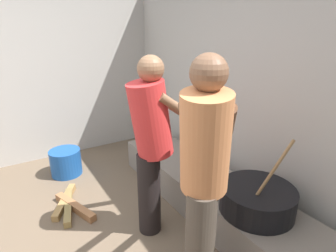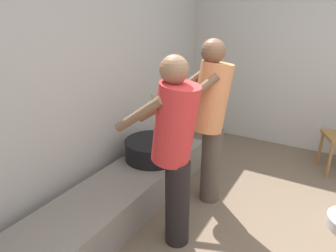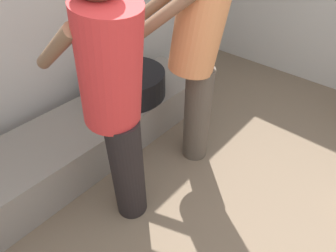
% 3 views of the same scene
% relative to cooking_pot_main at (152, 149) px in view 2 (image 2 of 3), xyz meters
% --- Properties ---
extents(block_enclosure_rear, '(5.00, 0.20, 2.32)m').
position_rel_cooking_pot_main_xyz_m(block_enclosure_rear, '(-0.40, 0.52, 0.71)').
color(block_enclosure_rear, '#ADA8A0').
rests_on(block_enclosure_rear, ground_plane).
extents(hearth_ledge, '(2.58, 0.60, 0.34)m').
position_rel_cooking_pot_main_xyz_m(hearth_ledge, '(-0.58, 0.00, -0.28)').
color(hearth_ledge, slate).
rests_on(hearth_ledge, ground_plane).
extents(cooking_pot_main, '(0.59, 0.59, 0.66)m').
position_rel_cooking_pot_main_xyz_m(cooking_pot_main, '(0.00, 0.00, 0.00)').
color(cooking_pot_main, black).
rests_on(cooking_pot_main, hearth_ledge).
extents(cook_in_orange_shirt, '(0.70, 0.70, 1.62)m').
position_rel_cooking_pot_main_xyz_m(cook_in_orange_shirt, '(0.06, -0.62, 0.48)').
color(cook_in_orange_shirt, '#4C4238').
rests_on(cook_in_orange_shirt, ground_plane).
extents(cook_in_red_shirt, '(0.37, 0.67, 1.56)m').
position_rel_cooking_pot_main_xyz_m(cook_in_red_shirt, '(-0.62, -0.61, 0.44)').
color(cook_in_red_shirt, black).
rests_on(cook_in_red_shirt, ground_plane).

